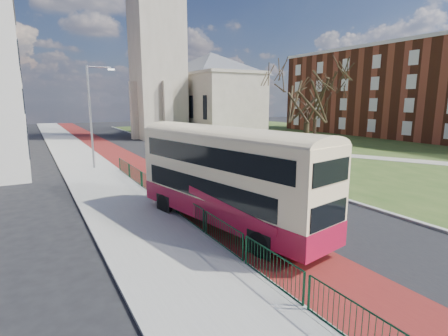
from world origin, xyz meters
TOP-DOWN VIEW (x-y plane):
  - ground at (0.00, 0.00)m, footprint 160.00×160.00m
  - road_carriageway at (1.50, 20.00)m, footprint 9.00×120.00m
  - bus_lane at (-1.20, 20.00)m, footprint 3.40×120.00m
  - pavement_west at (-5.00, 20.00)m, footprint 4.00×120.00m
  - kerb_west at (-3.00, 20.00)m, footprint 0.25×120.00m
  - kerb_east at (6.10, 22.00)m, footprint 0.25×80.00m
  - grass_green at (26.00, 22.00)m, footprint 40.00×80.00m
  - footpath at (20.00, 10.00)m, footprint 18.84×32.82m
  - pedestrian_railing at (-2.95, 4.00)m, footprint 0.07×24.00m
  - gothic_church at (12.56, 38.00)m, footprint 16.38×18.00m
  - brick_terrace at (40.00, 20.00)m, footprint 10.30×44.30m
  - streetlamp at (-4.35, 18.00)m, footprint 2.13×0.18m
  - bus at (-1.65, 1.40)m, footprint 4.28×10.36m
  - winter_tree_near at (11.84, 11.26)m, footprint 7.58×7.58m
  - winter_tree_far at (21.60, 20.44)m, footprint 5.76×5.76m
  - litter_bin at (11.30, 8.13)m, footprint 0.70×0.70m

SIDE VIEW (x-z plane):
  - ground at x=0.00m, z-range 0.00..0.00m
  - road_carriageway at x=1.50m, z-range 0.00..0.01m
  - bus_lane at x=-1.20m, z-range 0.00..0.01m
  - grass_green at x=26.00m, z-range 0.00..0.04m
  - footpath at x=20.00m, z-range 0.04..0.07m
  - pavement_west at x=-5.00m, z-range 0.00..0.12m
  - kerb_west at x=-3.00m, z-range 0.00..0.13m
  - kerb_east at x=6.10m, z-range 0.00..0.13m
  - litter_bin at x=11.30m, z-range 0.04..0.98m
  - pedestrian_railing at x=-2.95m, z-range -0.01..1.11m
  - bus at x=-1.65m, z-range 0.30..4.52m
  - streetlamp at x=-4.35m, z-range 0.59..8.59m
  - winter_tree_far at x=21.60m, z-range 1.61..9.77m
  - winter_tree_near at x=11.84m, z-range 1.83..11.11m
  - brick_terrace at x=40.00m, z-range 0.01..13.51m
  - gothic_church at x=12.56m, z-range -6.87..33.13m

